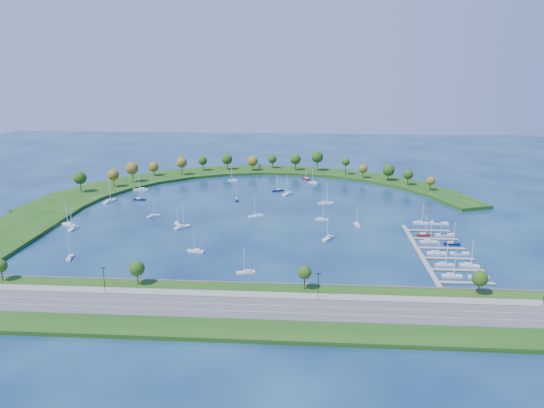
# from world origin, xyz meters

# --- Properties ---
(ground) EXTENTS (700.00, 700.00, 0.00)m
(ground) POSITION_xyz_m (0.00, 0.00, 0.00)
(ground) COLOR #081847
(ground) RESTS_ON ground
(south_shoreline) EXTENTS (420.00, 43.10, 11.60)m
(south_shoreline) POSITION_xyz_m (0.03, -122.88, 1.00)
(south_shoreline) COLOR #174512
(south_shoreline) RESTS_ON ground
(breakwater) EXTENTS (286.74, 247.64, 2.00)m
(breakwater) POSITION_xyz_m (-46.33, 48.72, 0.99)
(breakwater) COLOR #174512
(breakwater) RESTS_ON ground
(breakwater_trees) EXTENTS (240.08, 96.13, 15.69)m
(breakwater_trees) POSITION_xyz_m (-20.38, 87.61, 10.75)
(breakwater_trees) COLOR #382314
(breakwater_trees) RESTS_ON breakwater
(harbor_tower) EXTENTS (2.60, 2.60, 4.72)m
(harbor_tower) POSITION_xyz_m (-12.18, 113.83, 4.41)
(harbor_tower) COLOR gray
(harbor_tower) RESTS_ON breakwater
(dock_system) EXTENTS (24.28, 82.00, 1.60)m
(dock_system) POSITION_xyz_m (85.30, -61.00, 0.35)
(dock_system) COLOR gray
(dock_system) RESTS_ON ground
(moored_boat_0) EXTENTS (3.31, 7.35, 10.44)m
(moored_boat_0) POSITION_xyz_m (-80.71, -78.76, 0.87)
(moored_boat_0) COLOR silver
(moored_boat_0) RESTS_ON ground
(moored_boat_1) EXTENTS (7.62, 2.78, 10.97)m
(moored_boat_1) POSITION_xyz_m (-29.37, 80.79, 0.88)
(moored_boat_1) COLOR silver
(moored_boat_1) RESTS_ON ground
(moored_boat_2) EXTENTS (3.21, 7.48, 10.65)m
(moored_boat_2) POSITION_xyz_m (53.08, -21.27, 0.87)
(moored_boat_2) COLOR silver
(moored_boat_2) RESTS_ON ground
(moored_boat_3) EXTENTS (5.15, 6.63, 9.80)m
(moored_boat_3) POSITION_xyz_m (-44.54, -26.20, 0.85)
(moored_boat_3) COLOR silver
(moored_boat_3) RESTS_ON ground
(moored_boat_4) EXTENTS (6.83, 6.39, 10.75)m
(moored_boat_4) POSITION_xyz_m (-61.86, -12.59, 0.87)
(moored_boat_4) COLOR silver
(moored_boat_4) RESTS_ON ground
(moored_boat_5) EXTENTS (7.98, 5.41, 11.48)m
(moored_boat_5) POSITION_xyz_m (5.88, 52.46, 0.89)
(moored_boat_5) COLOR #090E3A
(moored_boat_5) RESTS_ON ground
(moored_boat_6) EXTENTS (8.92, 6.37, 12.95)m
(moored_boat_6) POSITION_xyz_m (-102.97, -31.84, 0.93)
(moored_boat_6) COLOR silver
(moored_boat_6) RESTS_ON ground
(moored_boat_7) EXTENTS (9.66, 5.13, 13.67)m
(moored_boat_7) POSITION_xyz_m (37.45, 20.92, 0.96)
(moored_boat_7) COLOR silver
(moored_boat_7) RESTS_ON ground
(moored_boat_8) EXTENTS (7.29, 9.08, 13.55)m
(moored_boat_8) POSITION_xyz_m (13.00, 43.16, 0.95)
(moored_boat_8) COLOR silver
(moored_boat_8) RESTS_ON ground
(moored_boat_9) EXTENTS (7.68, 2.47, 11.15)m
(moored_boat_9) POSITION_xyz_m (-81.57, 22.69, 0.88)
(moored_boat_9) COLOR #090E3A
(moored_boat_9) RESTS_ON ground
(moored_boat_10) EXTENTS (8.67, 5.85, 12.47)m
(moored_boat_10) POSITION_xyz_m (-3.23, -9.41, 0.92)
(moored_boat_10) COLOR silver
(moored_boat_10) RESTS_ON ground
(moored_boat_11) EXTENTS (2.95, 7.96, 11.44)m
(moored_boat_11) POSITION_xyz_m (-97.71, -38.19, 0.89)
(moored_boat_11) COLOR silver
(moored_boat_11) RESTS_ON ground
(moored_boat_12) EXTENTS (6.35, 8.18, 12.09)m
(moored_boat_12) POSITION_xyz_m (25.20, 89.93, 0.91)
(moored_boat_12) COLOR maroon
(moored_boat_12) RESTS_ON ground
(moored_boat_13) EXTENTS (7.82, 5.71, 11.41)m
(moored_boat_13) POSITION_xyz_m (30.38, 77.44, 0.89)
(moored_boat_13) COLOR silver
(moored_boat_13) RESTS_ON ground
(moored_boat_14) EXTENTS (8.17, 8.07, 13.19)m
(moored_boat_14) POSITION_xyz_m (-40.46, -31.90, 0.94)
(moored_boat_14) COLOR silver
(moored_boat_14) RESTS_ON ground
(moored_boat_15) EXTENTS (7.36, 2.76, 10.57)m
(moored_boat_15) POSITION_xyz_m (34.21, -13.24, 0.87)
(moored_boat_15) COLOR silver
(moored_boat_15) RESTS_ON ground
(moored_boat_16) EXTENTS (6.32, 8.40, 12.32)m
(moored_boat_16) POSITION_xyz_m (36.50, -44.57, 0.92)
(moored_boat_16) COLOR silver
(moored_boat_16) RESTS_ON ground
(moored_boat_17) EXTENTS (7.98, 3.13, 11.42)m
(moored_boat_17) POSITION_xyz_m (-25.78, -66.81, 0.89)
(moored_boat_17) COLOR silver
(moored_boat_17) RESTS_ON ground
(moored_boat_18) EXTENTS (3.74, 6.85, 9.70)m
(moored_boat_18) POSITION_xyz_m (-19.13, 25.96, 0.85)
(moored_boat_18) COLOR #090E3A
(moored_boat_18) RESTS_ON ground
(moored_boat_19) EXTENTS (6.14, 10.27, 14.60)m
(moored_boat_19) POSITION_xyz_m (-98.76, 16.55, 0.99)
(moored_boat_19) COLOR silver
(moored_boat_19) RESTS_ON ground
(moored_boat_20) EXTENTS (9.94, 3.75, 14.26)m
(moored_boat_20) POSITION_xyz_m (-88.76, 47.80, 0.98)
(moored_boat_20) COLOR silver
(moored_boat_20) RESTS_ON ground
(moored_boat_21) EXTENTS (8.01, 3.97, 11.35)m
(moored_boat_21) POSITION_xyz_m (0.53, -89.98, 0.89)
(moored_boat_21) COLOR silver
(moored_boat_21) RESTS_ON ground
(docked_boat_0) EXTENTS (8.14, 2.28, 11.97)m
(docked_boat_0) POSITION_xyz_m (85.52, -88.08, 0.91)
(docked_boat_0) COLOR silver
(docked_boat_0) RESTS_ON ground
(docked_boat_1) EXTENTS (8.21, 2.81, 1.65)m
(docked_boat_1) POSITION_xyz_m (95.98, -88.60, 0.61)
(docked_boat_1) COLOR silver
(docked_boat_1) RESTS_ON ground
(docked_boat_2) EXTENTS (7.94, 2.62, 11.52)m
(docked_boat_2) POSITION_xyz_m (85.53, -75.95, 0.89)
(docked_boat_2) COLOR silver
(docked_boat_2) RESTS_ON ground
(docked_boat_3) EXTENTS (8.57, 3.64, 12.20)m
(docked_boat_3) POSITION_xyz_m (96.02, -76.23, 0.91)
(docked_boat_3) COLOR silver
(docked_boat_3) RESTS_ON ground
(docked_boat_4) EXTENTS (8.78, 2.55, 12.86)m
(docked_boat_4) POSITION_xyz_m (85.51, -62.35, 0.93)
(docked_boat_4) COLOR silver
(docked_boat_4) RESTS_ON ground
(docked_boat_5) EXTENTS (8.73, 2.91, 1.75)m
(docked_boat_5) POSITION_xyz_m (95.97, -61.57, 0.64)
(docked_boat_5) COLOR silver
(docked_boat_5) RESTS_ON ground
(docked_boat_6) EXTENTS (8.69, 2.94, 12.58)m
(docked_boat_6) POSITION_xyz_m (85.51, -46.70, 0.92)
(docked_boat_6) COLOR silver
(docked_boat_6) RESTS_ON ground
(docked_boat_7) EXTENTS (7.78, 2.49, 11.31)m
(docked_boat_7) POSITION_xyz_m (96.03, -48.56, 0.89)
(docked_boat_7) COLOR #090E3A
(docked_boat_7) RESTS_ON ground
(docked_boat_8) EXTENTS (7.63, 2.79, 10.97)m
(docked_boat_8) POSITION_xyz_m (85.53, -35.97, 0.88)
(docked_boat_8) COLOR maroon
(docked_boat_8) RESTS_ON ground
(docked_boat_9) EXTENTS (9.50, 3.37, 1.90)m
(docked_boat_9) POSITION_xyz_m (95.96, -35.52, 0.70)
(docked_boat_9) COLOR silver
(docked_boat_9) RESTS_ON ground
(docked_boat_10) EXTENTS (8.44, 2.88, 12.20)m
(docked_boat_10) POSITION_xyz_m (87.92, -16.17, 0.91)
(docked_boat_10) COLOR silver
(docked_boat_10) RESTS_ON ground
(docked_boat_11) EXTENTS (10.10, 3.61, 2.02)m
(docked_boat_11) POSITION_xyz_m (97.86, -15.82, 0.74)
(docked_boat_11) COLOR silver
(docked_boat_11) RESTS_ON ground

